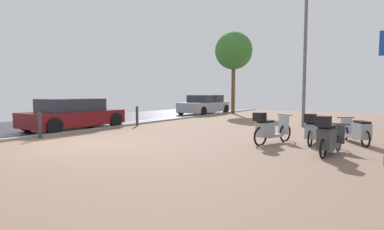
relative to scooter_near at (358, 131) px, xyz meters
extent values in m
cube|color=#896B56|center=(-2.01, -4.50, -0.40)|extent=(14.40, 40.00, 0.05)
cube|color=gray|center=(-9.21, -4.50, -0.34)|extent=(0.24, 40.00, 0.08)
cube|color=silver|center=(-10.41, -4.50, -0.38)|extent=(0.12, 36.00, 0.00)
torus|color=black|center=(0.23, -0.40, -0.16)|extent=(0.29, 0.45, 0.50)
torus|color=black|center=(-0.41, 0.73, -0.16)|extent=(0.29, 0.45, 0.50)
cube|color=#A8AEB6|center=(-0.09, 0.16, -0.18)|extent=(0.60, 0.77, 0.08)
cube|color=#A8AEB6|center=(0.11, -0.20, 0.04)|extent=(0.54, 0.65, 0.44)
cube|color=black|center=(0.11, -0.20, 0.29)|extent=(0.48, 0.58, 0.06)
cylinder|color=#A8AEB6|center=(-0.40, 0.71, 0.09)|extent=(0.12, 0.14, 0.50)
cube|color=#A8AEB6|center=(-0.37, 0.64, 0.07)|extent=(0.32, 0.23, 0.49)
cylinder|color=black|center=(-0.39, 0.68, 0.34)|extent=(0.47, 0.28, 0.03)
torus|color=black|center=(-2.30, -1.77, -0.12)|extent=(0.23, 0.56, 0.57)
torus|color=black|center=(-1.92, -0.62, -0.12)|extent=(0.23, 0.56, 0.57)
cube|color=#A5AFB3|center=(-2.11, -1.19, -0.15)|extent=(0.48, 0.73, 0.08)
cube|color=#A5AFB3|center=(-2.23, -1.56, 0.06)|extent=(0.45, 0.60, 0.41)
cube|color=black|center=(-2.23, -1.56, 0.30)|extent=(0.40, 0.54, 0.06)
cylinder|color=#A5AFB3|center=(-1.93, -0.64, 0.16)|extent=(0.10, 0.14, 0.57)
cube|color=#A5AFB3|center=(-1.96, -0.71, 0.14)|extent=(0.33, 0.18, 0.57)
cylinder|color=black|center=(-1.94, -0.66, 0.44)|extent=(0.50, 0.19, 0.03)
cube|color=black|center=(-2.32, -1.82, 0.45)|extent=(0.35, 0.35, 0.24)
torus|color=black|center=(-1.08, -1.13, -0.16)|extent=(0.06, 0.48, 0.48)
torus|color=black|center=(-1.05, 0.07, -0.16)|extent=(0.06, 0.48, 0.48)
cube|color=#A4ACB6|center=(-1.07, -0.53, -0.18)|extent=(0.30, 0.68, 0.08)
cube|color=#A4ACB6|center=(-1.08, -0.91, 0.03)|extent=(0.31, 0.53, 0.42)
cube|color=black|center=(-1.08, -0.91, 0.27)|extent=(0.27, 0.48, 0.06)
cylinder|color=#A4ACB6|center=(-1.05, 0.04, 0.08)|extent=(0.07, 0.12, 0.48)
cube|color=#A4ACB6|center=(-1.05, -0.03, 0.06)|extent=(0.32, 0.09, 0.48)
cylinder|color=black|center=(-1.05, 0.02, 0.32)|extent=(0.52, 0.04, 0.03)
cube|color=black|center=(-1.08, -1.18, 0.42)|extent=(0.29, 0.29, 0.24)
torus|color=black|center=(-0.50, -2.57, -0.16)|extent=(0.11, 0.48, 0.48)
torus|color=black|center=(-0.33, -1.33, -0.16)|extent=(0.11, 0.48, 0.48)
cube|color=#363B3D|center=(-0.42, -1.95, -0.18)|extent=(0.37, 0.73, 0.08)
cube|color=#363B3D|center=(-0.47, -2.35, 0.05)|extent=(0.37, 0.58, 0.48)
cube|color=black|center=(-0.47, -2.35, 0.32)|extent=(0.32, 0.53, 0.06)
cylinder|color=#363B3D|center=(-0.34, -1.36, 0.08)|extent=(0.09, 0.13, 0.48)
cube|color=#363B3D|center=(-0.35, -1.43, 0.06)|extent=(0.33, 0.12, 0.48)
cylinder|color=black|center=(-0.34, -1.38, 0.32)|extent=(0.52, 0.10, 0.03)
cube|color=black|center=(-0.51, -2.62, 0.47)|extent=(0.31, 0.31, 0.24)
cube|color=maroon|center=(-10.12, -2.27, 0.08)|extent=(1.84, 3.94, 0.58)
cube|color=#282D38|center=(-10.12, -2.37, 0.63)|extent=(1.54, 2.31, 0.51)
cylinder|color=black|center=(-11.00, -0.82, -0.07)|extent=(0.20, 0.62, 0.62)
cylinder|color=black|center=(-9.24, -0.82, -0.07)|extent=(0.20, 0.62, 0.62)
cylinder|color=black|center=(-11.00, -3.72, -0.07)|extent=(0.20, 0.62, 0.62)
cylinder|color=black|center=(-9.24, -3.72, -0.07)|extent=(0.20, 0.62, 0.62)
cube|color=#A3A5AD|center=(-10.19, 8.39, 0.12)|extent=(1.85, 4.29, 0.66)
cube|color=#282D38|center=(-10.19, 8.58, 0.71)|extent=(1.55, 2.62, 0.51)
cylinder|color=black|center=(-11.07, 10.01, -0.07)|extent=(0.20, 0.62, 0.62)
cylinder|color=black|center=(-9.30, 10.01, -0.07)|extent=(0.20, 0.62, 0.62)
cylinder|color=black|center=(-11.07, 6.76, -0.07)|extent=(0.20, 0.62, 0.62)
cylinder|color=black|center=(-9.30, 6.76, -0.07)|extent=(0.20, 0.62, 0.62)
cylinder|color=slate|center=(-2.35, 3.64, 2.85)|extent=(0.14, 0.14, 6.46)
cylinder|color=brown|center=(-8.67, 9.93, 1.41)|extent=(0.27, 0.27, 3.58)
sphere|color=#3C7A2F|center=(-8.67, 9.93, 4.14)|extent=(2.68, 2.68, 2.68)
cylinder|color=#38383D|center=(-8.86, -4.44, 0.05)|extent=(0.12, 0.12, 0.86)
cylinder|color=#38383D|center=(-8.86, 0.14, 0.06)|extent=(0.12, 0.12, 0.89)
camera|label=1|loc=(0.68, -9.93, 1.12)|focal=28.03mm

